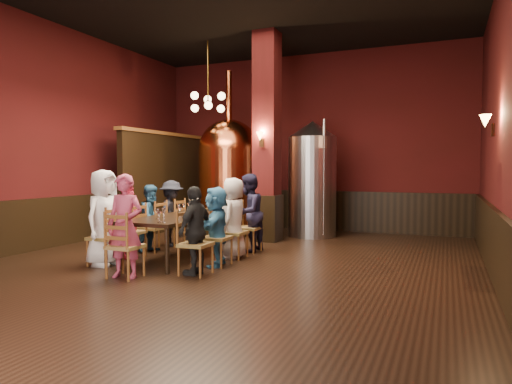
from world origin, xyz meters
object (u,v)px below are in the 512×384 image
at_px(dining_table, 182,219).
at_px(steel_vessel, 312,179).
at_px(rose_vase, 193,201).
at_px(person_2, 152,218).
at_px(person_1, 130,222).
at_px(copper_kettle, 229,175).
at_px(person_0, 104,218).

bearing_deg(dining_table, steel_vessel, 67.02).
relative_size(dining_table, rose_vase, 7.68).
relative_size(person_2, rose_vase, 4.04).
distance_m(person_2, rose_vase, 0.84).
bearing_deg(person_1, copper_kettle, -11.75).
xyz_separation_m(steel_vessel, rose_vase, (-1.57, -2.72, -0.38)).
xyz_separation_m(person_0, steel_vessel, (2.24, 4.41, 0.55)).
relative_size(dining_table, copper_kettle, 0.62).
xyz_separation_m(copper_kettle, steel_vessel, (2.02, 0.25, -0.10)).
bearing_deg(person_1, person_0, 172.60).
bearing_deg(copper_kettle, person_0, -93.07).
relative_size(person_2, steel_vessel, 0.48).
bearing_deg(person_2, steel_vessel, -30.76).
distance_m(dining_table, copper_kettle, 3.29).
relative_size(dining_table, person_0, 1.55).
bearing_deg(person_1, rose_vase, -41.64).
bearing_deg(dining_table, person_2, 158.78).
bearing_deg(dining_table, person_1, -158.78).
distance_m(person_0, rose_vase, 1.83).
xyz_separation_m(person_2, copper_kettle, (0.24, 2.83, 0.79)).
height_order(dining_table, copper_kettle, copper_kettle).
bearing_deg(copper_kettle, person_1, -93.77).
distance_m(person_1, copper_kettle, 3.59).
xyz_separation_m(dining_table, person_1, (-0.85, -0.34, -0.05)).
height_order(person_0, copper_kettle, copper_kettle).
relative_size(person_0, person_1, 1.22).
bearing_deg(person_0, dining_table, -41.12).
bearing_deg(rose_vase, person_1, -123.66).
distance_m(dining_table, steel_vessel, 3.74).
distance_m(person_0, copper_kettle, 4.22).
bearing_deg(person_0, steel_vessel, -28.28).
bearing_deg(copper_kettle, person_2, -94.78).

